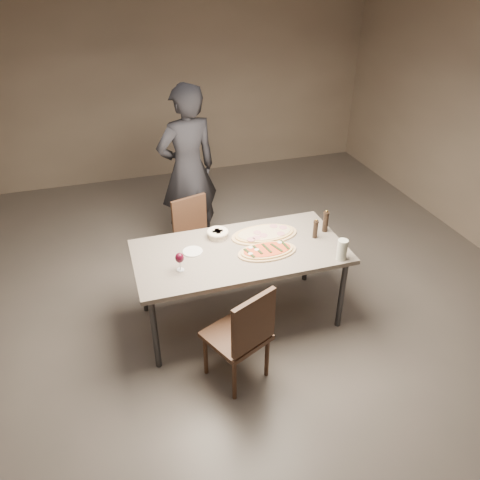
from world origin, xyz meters
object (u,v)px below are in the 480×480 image
object	(u,v)px
ham_pizza	(264,234)
pepper_mill_left	(326,221)
diner	(188,170)
bread_basket	(218,233)
chair_near	(243,333)
zucchini_pizza	(267,251)
dining_table	(240,256)
chair_far	(195,234)
carafe	(342,250)

from	to	relation	value
ham_pizza	pepper_mill_left	distance (m)	0.56
diner	bread_basket	bearing A→B (deg)	76.64
chair_near	zucchini_pizza	bearing A→B (deg)	31.81
dining_table	pepper_mill_left	xyz separation A→B (m)	(0.83, 0.07, 0.16)
chair_far	diner	world-z (taller)	diner
pepper_mill_left	diner	xyz separation A→B (m)	(-0.97, 1.34, 0.07)
ham_pizza	bread_basket	size ratio (longest dim) A/B	3.14
zucchini_pizza	carafe	size ratio (longest dim) A/B	2.87
bread_basket	carafe	world-z (taller)	carafe
dining_table	chair_near	distance (m)	0.77
ham_pizza	chair_far	size ratio (longest dim) A/B	0.72
zucchini_pizza	ham_pizza	distance (m)	0.28
pepper_mill_left	bread_basket	bearing A→B (deg)	168.89
dining_table	zucchini_pizza	size ratio (longest dim) A/B	3.51
zucchini_pizza	chair_near	xyz separation A→B (m)	(-0.41, -0.62, -0.27)
chair_far	zucchini_pizza	bearing A→B (deg)	98.40
dining_table	pepper_mill_left	bearing A→B (deg)	4.94
ham_pizza	chair_near	distance (m)	1.04
dining_table	diner	distance (m)	1.44
chair_near	diner	bearing A→B (deg)	63.60
carafe	chair_far	distance (m)	1.60
dining_table	ham_pizza	xyz separation A→B (m)	(0.28, 0.16, 0.07)
bread_basket	chair_far	bearing A→B (deg)	99.27
zucchini_pizza	chair_near	world-z (taller)	chair_near
diner	carafe	bearing A→B (deg)	102.59
pepper_mill_left	chair_far	world-z (taller)	pepper_mill_left
dining_table	chair_near	world-z (taller)	chair_near
carafe	dining_table	bearing A→B (deg)	153.57
dining_table	ham_pizza	world-z (taller)	ham_pizza
pepper_mill_left	diner	bearing A→B (deg)	125.92
dining_table	carafe	bearing A→B (deg)	-26.43
pepper_mill_left	ham_pizza	bearing A→B (deg)	170.63
chair_near	chair_far	xyz separation A→B (m)	(-0.02, 1.55, -0.03)
chair_far	pepper_mill_left	bearing A→B (deg)	128.11
bread_basket	chair_far	xyz separation A→B (m)	(-0.09, 0.57, -0.32)
pepper_mill_left	dining_table	bearing A→B (deg)	-175.06
ham_pizza	carafe	world-z (taller)	carafe
ham_pizza	diner	bearing A→B (deg)	107.55
zucchini_pizza	carafe	bearing A→B (deg)	-47.20
bread_basket	chair_near	distance (m)	1.03
bread_basket	pepper_mill_left	bearing A→B (deg)	-11.11
zucchini_pizza	bread_basket	size ratio (longest dim) A/B	2.65
dining_table	ham_pizza	size ratio (longest dim) A/B	2.96
bread_basket	chair_far	size ratio (longest dim) A/B	0.23
dining_table	diner	world-z (taller)	diner
diner	chair_far	bearing A→B (deg)	68.21
ham_pizza	bread_basket	bearing A→B (deg)	165.49
chair_far	dining_table	bearing A→B (deg)	88.78
chair_near	pepper_mill_left	bearing A→B (deg)	12.81
zucchini_pizza	pepper_mill_left	world-z (taller)	pepper_mill_left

